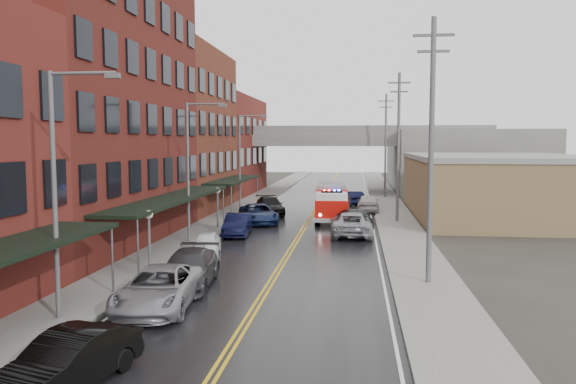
{
  "coord_description": "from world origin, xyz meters",
  "views": [
    {
      "loc": [
        3.89,
        -10.74,
        6.52
      ],
      "look_at": [
        -0.89,
        28.36,
        3.0
      ],
      "focal_mm": 35.0,
      "sensor_mm": 36.0,
      "label": 1
    }
  ],
  "objects": [
    {
      "name": "brick_building_b",
      "position": [
        -13.3,
        23.0,
        9.0
      ],
      "size": [
        9.0,
        20.0,
        18.0
      ],
      "primitive_type": "cube",
      "color": "#521D15",
      "rests_on": "ground"
    },
    {
      "name": "street_lamp_1",
      "position": [
        -6.55,
        24.0,
        5.19
      ],
      "size": [
        2.64,
        0.22,
        9.0
      ],
      "color": "#59595B",
      "rests_on": "ground"
    },
    {
      "name": "sidewalk_left",
      "position": [
        -7.3,
        30.0,
        0.07
      ],
      "size": [
        3.0,
        160.0,
        0.15
      ],
      "primitive_type": "cube",
      "color": "slate",
      "rests_on": "ground"
    },
    {
      "name": "parked_car_left_2",
      "position": [
        -3.74,
        10.01,
        0.8
      ],
      "size": [
        3.08,
        5.95,
        1.6
      ],
      "primitive_type": "imported",
      "rotation": [
        0.0,
        0.0,
        0.07
      ],
      "color": "gray",
      "rests_on": "ground"
    },
    {
      "name": "parked_car_left_3",
      "position": [
        -3.6,
        13.47,
        0.8
      ],
      "size": [
        2.68,
        5.66,
        1.6
      ],
      "primitive_type": "imported",
      "rotation": [
        0.0,
        0.0,
        0.08
      ],
      "color": "#2B2B2E",
      "rests_on": "ground"
    },
    {
      "name": "overpass",
      "position": [
        0.0,
        62.0,
        5.99
      ],
      "size": [
        40.0,
        10.0,
        7.5
      ],
      "color": "slate",
      "rests_on": "ground"
    },
    {
      "name": "right_far_block",
      "position": [
        18.0,
        70.0,
        4.0
      ],
      "size": [
        18.0,
        30.0,
        8.0
      ],
      "primitive_type": "cube",
      "color": "slate",
      "rests_on": "ground"
    },
    {
      "name": "awning_2",
      "position": [
        -7.49,
        40.5,
        2.99
      ],
      "size": [
        2.6,
        13.0,
        3.09
      ],
      "color": "black",
      "rests_on": "ground"
    },
    {
      "name": "sidewalk_right",
      "position": [
        7.3,
        30.0,
        0.07
      ],
      "size": [
        3.0,
        160.0,
        0.15
      ],
      "primitive_type": "cube",
      "color": "slate",
      "rests_on": "ground"
    },
    {
      "name": "fire_truck",
      "position": [
        1.86,
        35.72,
        1.61
      ],
      "size": [
        3.58,
        8.26,
        2.97
      ],
      "rotation": [
        0.0,
        0.0,
        0.05
      ],
      "color": "#BA0F08",
      "rests_on": "ground"
    },
    {
      "name": "brick_building_far",
      "position": [
        -13.3,
        58.0,
        6.0
      ],
      "size": [
        9.0,
        20.0,
        12.0
      ],
      "primitive_type": "cube",
      "color": "maroon",
      "rests_on": "ground"
    },
    {
      "name": "parked_car_left_1",
      "position": [
        -3.6,
        2.79,
        0.75
      ],
      "size": [
        2.57,
        4.81,
        1.51
      ],
      "primitive_type": "imported",
      "rotation": [
        0.0,
        0.0,
        -0.22
      ],
      "color": "black",
      "rests_on": "ground"
    },
    {
      "name": "parked_car_left_5",
      "position": [
        -4.29,
        27.2,
        0.77
      ],
      "size": [
        2.0,
        4.77,
        1.53
      ],
      "primitive_type": "imported",
      "rotation": [
        0.0,
        0.0,
        0.08
      ],
      "color": "black",
      "rests_on": "ground"
    },
    {
      "name": "tan_building",
      "position": [
        16.0,
        40.0,
        2.5
      ],
      "size": [
        14.0,
        22.0,
        5.0
      ],
      "primitive_type": "cube",
      "color": "olive",
      "rests_on": "ground"
    },
    {
      "name": "parked_car_right_2",
      "position": [
        5.0,
        41.8,
        0.83
      ],
      "size": [
        1.98,
        4.89,
        1.66
      ],
      "primitive_type": "imported",
      "rotation": [
        0.0,
        0.0,
        3.14
      ],
      "color": "silver",
      "rests_on": "ground"
    },
    {
      "name": "street_lamp_2",
      "position": [
        -6.55,
        40.0,
        5.19
      ],
      "size": [
        2.64,
        0.22,
        9.0
      ],
      "color": "#59595B",
      "rests_on": "ground"
    },
    {
      "name": "utility_pole_0",
      "position": [
        7.2,
        15.0,
        6.31
      ],
      "size": [
        1.8,
        0.24,
        12.0
      ],
      "color": "#59595B",
      "rests_on": "ground"
    },
    {
      "name": "parked_car_left_7",
      "position": [
        -3.81,
        38.6,
        0.81
      ],
      "size": [
        3.73,
        5.96,
        1.61
      ],
      "primitive_type": "imported",
      "rotation": [
        0.0,
        0.0,
        0.29
      ],
      "color": "black",
      "rests_on": "ground"
    },
    {
      "name": "curb_right",
      "position": [
        5.65,
        30.0,
        0.07
      ],
      "size": [
        0.3,
        160.0,
        0.15
      ],
      "primitive_type": "cube",
      "color": "gray",
      "rests_on": "ground"
    },
    {
      "name": "globe_lamp_1",
      "position": [
        -6.4,
        16.0,
        2.31
      ],
      "size": [
        0.44,
        0.44,
        3.12
      ],
      "color": "#59595B",
      "rests_on": "ground"
    },
    {
      "name": "brick_building_c",
      "position": [
        -13.3,
        40.5,
        7.5
      ],
      "size": [
        9.0,
        15.0,
        15.0
      ],
      "primitive_type": "cube",
      "color": "#5B2B1B",
      "rests_on": "ground"
    },
    {
      "name": "awning_1",
      "position": [
        -7.49,
        23.0,
        2.99
      ],
      "size": [
        2.6,
        18.0,
        3.09
      ],
      "color": "black",
      "rests_on": "ground"
    },
    {
      "name": "parked_car_left_6",
      "position": [
        -3.87,
        33.2,
        0.78
      ],
      "size": [
        4.3,
        6.18,
        1.57
      ],
      "primitive_type": "imported",
      "rotation": [
        0.0,
        0.0,
        0.33
      ],
      "color": "#13204A",
      "rests_on": "ground"
    },
    {
      "name": "parked_car_right_1",
      "position": [
        3.6,
        31.47,
        0.75
      ],
      "size": [
        3.68,
        5.59,
        1.5
      ],
      "primitive_type": "imported",
      "rotation": [
        0.0,
        0.0,
        3.47
      ],
      "color": "#232326",
      "rests_on": "ground"
    },
    {
      "name": "utility_pole_1",
      "position": [
        7.2,
        35.0,
        6.31
      ],
      "size": [
        1.8,
        0.24,
        12.0
      ],
      "color": "#59595B",
      "rests_on": "ground"
    },
    {
      "name": "utility_pole_2",
      "position": [
        7.2,
        55.0,
        6.31
      ],
      "size": [
        1.8,
        0.24,
        12.0
      ],
      "color": "#59595B",
      "rests_on": "ground"
    },
    {
      "name": "street_lamp_0",
      "position": [
        -6.55,
        8.0,
        5.19
      ],
      "size": [
        2.64,
        0.22,
        9.0
      ],
      "color": "#59595B",
      "rests_on": "ground"
    },
    {
      "name": "road",
      "position": [
        0.0,
        30.0,
        0.01
      ],
      "size": [
        11.0,
        160.0,
        0.02
      ],
      "primitive_type": "cube",
      "color": "black",
      "rests_on": "ground"
    },
    {
      "name": "globe_lamp_2",
      "position": [
        -6.4,
        30.0,
        2.31
      ],
      "size": [
        0.44,
        0.44,
        3.12
      ],
      "color": "#59595B",
      "rests_on": "ground"
    },
    {
      "name": "curb_left",
      "position": [
        -5.65,
        30.0,
        0.07
      ],
      "size": [
        0.3,
        160.0,
        0.15
      ],
      "primitive_type": "cube",
      "color": "gray",
      "rests_on": "ground"
    },
    {
      "name": "parked_car_right_3",
      "position": [
        3.6,
        47.8,
        0.71
      ],
      "size": [
        2.62,
        4.57,
        1.43
      ],
      "primitive_type": "imported",
      "rotation": [
        0.0,
        0.0,
        3.41
      ],
      "color": "#0E1133",
      "rests_on": "ground"
    },
    {
      "name": "parked_car_left_4",
      "position": [
        -4.72,
        20.52,
        0.67
      ],
      "size": [
        2.26,
        4.15,
        1.34
      ],
      "primitive_type": "imported",
      "rotation": [
        0.0,
        0.0,
        0.18
      ],
      "color": "white",
      "rests_on": "ground"
    },
    {
      "name": "parked_car_right_0",
      "position": [
        3.6,
        28.2,
        0.83
      ],
      "size": [
        2.85,
        6.03,
        1.67
      ],
      "primitive_type": "imported",
      "rotation": [
        0.0,
        0.0,
        3.16
      ],
      "color": "#929399",
      "rests_on": "ground"
    }
  ]
}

